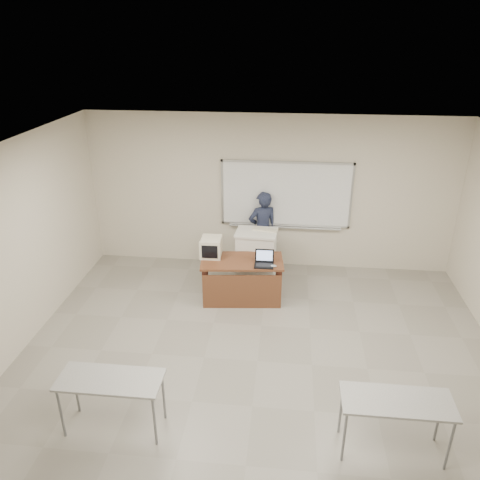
# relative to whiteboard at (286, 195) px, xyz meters

# --- Properties ---
(floor) EXTENTS (7.00, 8.00, 0.01)m
(floor) POSITION_rel_whiteboard_xyz_m (-0.30, -3.97, -1.49)
(floor) COLOR gray
(floor) RESTS_ON ground
(whiteboard) EXTENTS (2.48, 0.10, 1.31)m
(whiteboard) POSITION_rel_whiteboard_xyz_m (0.00, 0.00, 0.00)
(whiteboard) COLOR white
(whiteboard) RESTS_ON floor
(student_desks) EXTENTS (4.40, 2.20, 0.73)m
(student_desks) POSITION_rel_whiteboard_xyz_m (-0.30, -5.32, -0.81)
(student_desks) COLOR #AAA8A4
(student_desks) RESTS_ON floor
(instructor_desk) EXTENTS (1.40, 0.70, 0.75)m
(instructor_desk) POSITION_rel_whiteboard_xyz_m (-0.70, -1.48, -0.94)
(instructor_desk) COLOR brown
(instructor_desk) RESTS_ON floor
(podium) EXTENTS (0.73, 0.54, 1.03)m
(podium) POSITION_rel_whiteboard_xyz_m (-0.50, -0.77, -0.96)
(podium) COLOR silver
(podium) RESTS_ON floor
(crt_monitor) EXTENTS (0.36, 0.41, 0.34)m
(crt_monitor) POSITION_rel_whiteboard_xyz_m (-1.25, -1.24, -0.57)
(crt_monitor) COLOR beige
(crt_monitor) RESTS_ON instructor_desk
(laptop) EXTENTS (0.32, 0.29, 0.23)m
(laptop) POSITION_rel_whiteboard_xyz_m (-0.31, -1.49, -0.67)
(laptop) COLOR black
(laptop) RESTS_ON instructor_desk
(mouse) EXTENTS (0.11, 0.08, 0.04)m
(mouse) POSITION_rel_whiteboard_xyz_m (-0.15, -1.57, -0.71)
(mouse) COLOR #989CA0
(mouse) RESTS_ON instructor_desk
(keyboard) EXTENTS (0.48, 0.25, 0.03)m
(keyboard) POSITION_rel_whiteboard_xyz_m (-0.35, -0.69, -0.44)
(keyboard) COLOR beige
(keyboard) RESTS_ON podium
(presenter) EXTENTS (0.67, 0.55, 1.56)m
(presenter) POSITION_rel_whiteboard_xyz_m (-0.43, -0.09, -0.70)
(presenter) COLOR black
(presenter) RESTS_ON floor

